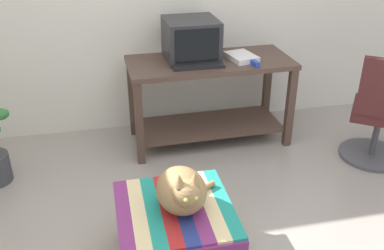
{
  "coord_description": "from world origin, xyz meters",
  "views": [
    {
      "loc": [
        -0.54,
        -1.65,
        1.87
      ],
      "look_at": [
        0.01,
        0.85,
        0.55
      ],
      "focal_mm": 40.66,
      "sensor_mm": 36.0,
      "label": 1
    }
  ],
  "objects": [
    {
      "name": "tv_monitor",
      "position": [
        0.18,
        1.67,
        0.88
      ],
      "size": [
        0.42,
        0.43,
        0.32
      ],
      "rotation": [
        0.0,
        0.0,
        0.02
      ],
      "color": "#28282B",
      "rests_on": "desk"
    },
    {
      "name": "desk",
      "position": [
        0.32,
        1.6,
        0.49
      ],
      "size": [
        1.34,
        0.6,
        0.73
      ],
      "rotation": [
        0.0,
        0.0,
        0.02
      ],
      "color": "#4C382D",
      "rests_on": "ground_plane"
    },
    {
      "name": "pen",
      "position": [
        0.64,
        1.68,
        0.73
      ],
      "size": [
        0.02,
        0.14,
        0.01
      ],
      "primitive_type": "cylinder",
      "rotation": [
        0.0,
        1.57,
        1.51
      ],
      "color": "#B7B7BC",
      "rests_on": "desk"
    },
    {
      "name": "office_chair",
      "position": [
        1.53,
        0.98,
        0.39
      ],
      "size": [
        0.59,
        0.59,
        0.89
      ],
      "rotation": [
        0.0,
        0.0,
        2.52
      ],
      "color": "#4C4C51",
      "rests_on": "ground_plane"
    },
    {
      "name": "cat",
      "position": [
        -0.19,
        0.19,
        0.51
      ],
      "size": [
        0.37,
        0.37,
        0.3
      ],
      "rotation": [
        0.0,
        0.0,
        0.07
      ],
      "color": "#9E7A4C",
      "rests_on": "ottoman_with_blanket"
    },
    {
      "name": "book",
      "position": [
        0.57,
        1.56,
        0.75
      ],
      "size": [
        0.24,
        0.3,
        0.04
      ],
      "primitive_type": "cube",
      "rotation": [
        0.0,
        0.0,
        0.21
      ],
      "color": "white",
      "rests_on": "desk"
    },
    {
      "name": "keyboard",
      "position": [
        0.19,
        1.47,
        0.74
      ],
      "size": [
        0.4,
        0.16,
        0.02
      ],
      "primitive_type": "cube",
      "rotation": [
        0.0,
        0.0,
        -0.01
      ],
      "color": "black",
      "rests_on": "desk"
    },
    {
      "name": "ottoman_with_blanket",
      "position": [
        -0.22,
        0.22,
        0.2
      ],
      "size": [
        0.63,
        0.64,
        0.39
      ],
      "color": "#7A664C",
      "rests_on": "ground_plane"
    },
    {
      "name": "stapler",
      "position": [
        0.63,
        1.4,
        0.75
      ],
      "size": [
        0.05,
        0.11,
        0.04
      ],
      "primitive_type": "cube",
      "rotation": [
        0.0,
        0.0,
        0.16
      ],
      "color": "#2342B7",
      "rests_on": "desk"
    }
  ]
}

